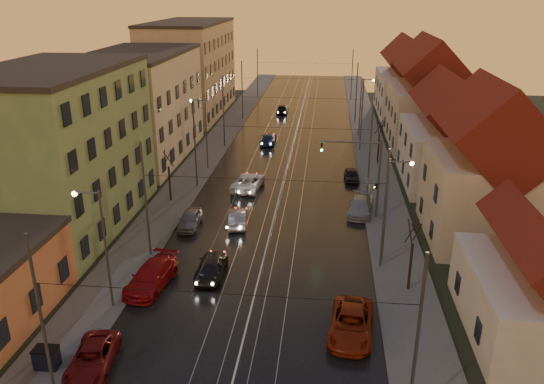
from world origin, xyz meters
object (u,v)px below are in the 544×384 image
(street_lamp_2, at_px, (203,126))
(street_lamp_3, at_px, (363,101))
(street_lamp_1, at_px, (391,200))
(driving_car_0, at_px, (211,266))
(parked_left_1, at_px, (92,358))
(parked_right_2, at_px, (351,175))
(driving_car_3, at_px, (268,139))
(driving_car_4, at_px, (282,109))
(parked_right_1, at_px, (360,206))
(street_lamp_0, at_px, (100,238))
(driving_car_1, at_px, (237,218))
(parked_left_2, at_px, (151,276))
(dumpster, at_px, (47,358))
(parked_left_3, at_px, (190,219))
(traffic_light_mast, at_px, (368,169))
(driving_car_2, at_px, (248,182))
(parked_right_0, at_px, (351,323))

(street_lamp_2, xyz_separation_m, street_lamp_3, (18.21, 16.00, 0.00))
(street_lamp_1, height_order, driving_car_0, street_lamp_1)
(parked_left_1, bearing_deg, parked_right_2, 58.13)
(driving_car_3, height_order, driving_car_4, driving_car_4)
(driving_car_3, bearing_deg, parked_right_1, 114.46)
(street_lamp_0, distance_m, street_lamp_3, 47.62)
(street_lamp_0, xyz_separation_m, parked_right_1, (16.70, 16.87, -4.18))
(driving_car_1, xyz_separation_m, parked_right_2, (10.11, 12.36, -0.07))
(street_lamp_3, height_order, parked_left_2, street_lamp_3)
(street_lamp_2, height_order, driving_car_1, street_lamp_2)
(dumpster, bearing_deg, driving_car_4, 82.73)
(street_lamp_0, xyz_separation_m, parked_left_3, (2.19, 12.51, -4.19))
(street_lamp_3, bearing_deg, driving_car_4, 132.22)
(parked_left_3, bearing_deg, parked_right_1, 14.31)
(traffic_light_mast, distance_m, parked_left_1, 27.06)
(driving_car_0, relative_size, driving_car_1, 1.13)
(traffic_light_mast, relative_size, dumpster, 6.00)
(street_lamp_2, height_order, parked_left_3, street_lamp_2)
(driving_car_0, height_order, driving_car_2, driving_car_0)
(parked_left_3, relative_size, dumpster, 3.41)
(parked_left_3, bearing_deg, driving_car_3, 79.51)
(driving_car_0, height_order, parked_left_2, driving_car_0)
(dumpster, bearing_deg, driving_car_3, 80.53)
(parked_right_2, distance_m, dumpster, 36.02)
(dumpster, bearing_deg, driving_car_0, 57.28)
(street_lamp_2, relative_size, driving_car_4, 1.81)
(driving_car_2, bearing_deg, street_lamp_1, 137.66)
(driving_car_0, distance_m, parked_left_3, 8.71)
(street_lamp_3, relative_size, parked_right_1, 1.65)
(parked_right_0, bearing_deg, driving_car_3, 109.26)
(street_lamp_3, xyz_separation_m, traffic_light_mast, (-1.11, -28.00, -0.29))
(driving_car_2, xyz_separation_m, parked_left_2, (-3.80, -19.42, 0.02))
(street_lamp_0, distance_m, driving_car_2, 23.23)
(dumpster, bearing_deg, street_lamp_3, 68.28)
(driving_car_0, distance_m, parked_left_2, 4.19)
(street_lamp_3, distance_m, driving_car_1, 33.30)
(parked_left_2, bearing_deg, parked_right_1, 51.38)
(driving_car_2, distance_m, driving_car_4, 35.08)
(street_lamp_2, xyz_separation_m, parked_right_0, (15.30, -29.27, -4.15))
(driving_car_1, xyz_separation_m, driving_car_2, (-0.37, 8.86, 0.08))
(street_lamp_0, distance_m, parked_right_0, 15.91)
(parked_right_2, bearing_deg, driving_car_4, 105.78)
(parked_left_1, xyz_separation_m, parked_right_1, (15.20, 22.62, 0.07))
(street_lamp_0, relative_size, parked_right_1, 1.65)
(driving_car_4, distance_m, parked_right_1, 41.66)
(street_lamp_0, bearing_deg, parked_right_0, -4.75)
(street_lamp_2, xyz_separation_m, driving_car_3, (5.94, 10.95, -4.19))
(parked_right_1, bearing_deg, traffic_light_mast, -58.52)
(driving_car_1, distance_m, dumpster, 20.56)
(street_lamp_0, height_order, dumpster, street_lamp_0)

